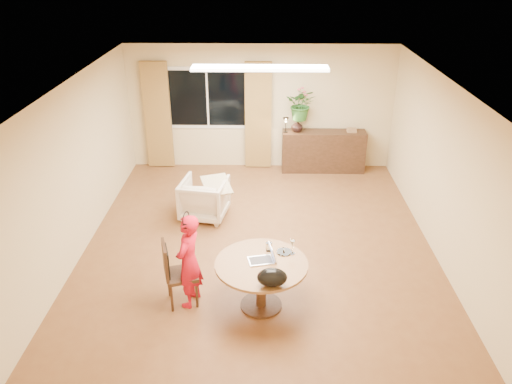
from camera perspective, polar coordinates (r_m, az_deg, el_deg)
floor at (r=8.08m, az=0.29°, el=-5.99°), size 6.50×6.50×0.00m
ceiling at (r=7.05m, az=0.34°, el=12.20°), size 6.50×6.50×0.00m
wall_back at (r=10.53m, az=0.53°, el=9.61°), size 5.50×0.00×5.50m
wall_left at (r=7.99m, az=-19.84°, el=2.47°), size 0.00×6.50×6.50m
wall_right at (r=7.93m, az=20.61°, el=2.18°), size 0.00×6.50×6.50m
window at (r=10.52m, az=-5.57°, el=10.61°), size 1.70×0.03×1.30m
curtain_left at (r=10.72m, az=-11.18°, el=8.55°), size 0.55×0.08×2.25m
curtain_right at (r=10.48m, az=0.25°, el=8.65°), size 0.55×0.08×2.25m
ceiling_panel at (r=8.23m, az=0.44°, el=13.98°), size 2.20×0.35×0.05m
dining_table at (r=6.51m, az=0.61°, el=-9.17°), size 1.20×1.20×0.68m
dining_chair at (r=6.70m, az=-8.52°, el=-9.13°), size 0.54×0.51×0.93m
child at (r=6.56m, az=-7.68°, el=-7.83°), size 0.55×0.44×1.32m
laptop at (r=6.40m, az=0.55°, el=-7.04°), size 0.38×0.29×0.23m
tumbler at (r=6.64m, az=1.49°, el=-6.28°), size 0.10×0.10×0.12m
wine_glass at (r=6.57m, az=4.17°, el=-6.29°), size 0.09×0.09×0.20m
pot_lid at (r=6.63m, az=3.24°, el=-6.80°), size 0.25×0.25×0.03m
handbag at (r=5.97m, az=1.86°, el=-9.74°), size 0.38×0.24×0.24m
armchair at (r=8.76m, az=-5.92°, el=-0.73°), size 0.88×0.90×0.71m
throw at (r=8.52m, az=-4.56°, el=1.30°), size 0.61×0.67×0.03m
sideboard at (r=10.66m, az=7.69°, el=4.65°), size 1.73×0.42×0.87m
vase at (r=10.41m, az=4.71°, el=7.55°), size 0.30×0.30×0.25m
bouquet at (r=10.28m, az=5.22°, el=9.94°), size 0.68×0.62×0.66m
book_stack at (r=10.58m, az=10.89°, el=6.98°), size 0.23×0.20×0.08m
desk_lamp at (r=10.34m, az=3.41°, el=7.69°), size 0.15×0.15×0.33m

